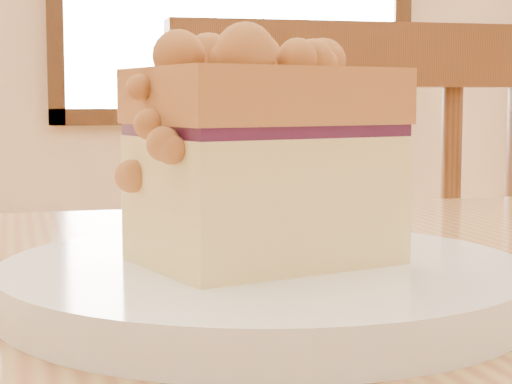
# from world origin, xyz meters

# --- Properties ---
(plate) EXTENTS (0.24, 0.24, 0.02)m
(plate) POSITION_xyz_m (-0.06, 0.06, 0.76)
(plate) COLOR white
(plate) RESTS_ON cafe_table_main
(cake_slice) EXTENTS (0.13, 0.12, 0.11)m
(cake_slice) POSITION_xyz_m (-0.06, 0.06, 0.82)
(cake_slice) COLOR #F4CE8A
(cake_slice) RESTS_ON plate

